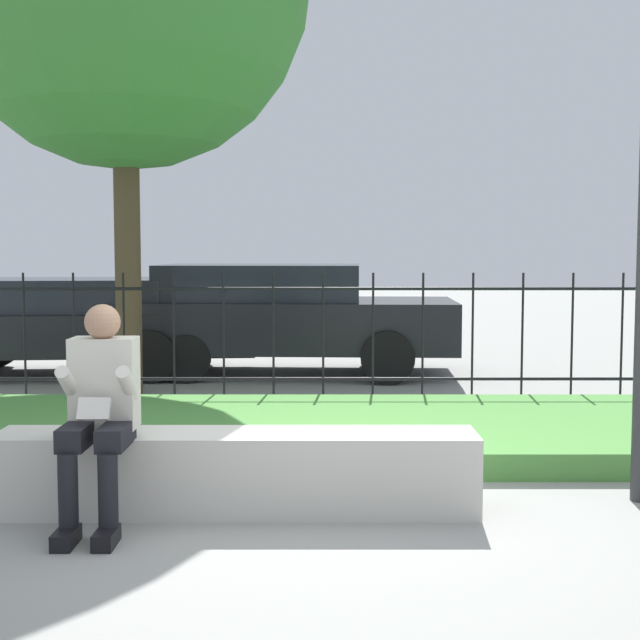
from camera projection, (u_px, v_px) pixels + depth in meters
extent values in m
plane|color=gray|center=(287.00, 512.00, 5.50)|extent=(60.00, 60.00, 0.00)
cube|color=beige|center=(240.00, 472.00, 5.48)|extent=(2.95, 0.46, 0.50)
cube|color=#9B978F|center=(240.00, 505.00, 5.49)|extent=(2.83, 0.43, 0.08)
cube|color=black|center=(69.00, 538.00, 4.87)|extent=(0.11, 0.26, 0.09)
cylinder|color=black|center=(71.00, 490.00, 4.91)|extent=(0.11, 0.11, 0.41)
cube|color=black|center=(81.00, 435.00, 5.09)|extent=(0.15, 0.42, 0.13)
cube|color=black|center=(110.00, 538.00, 4.87)|extent=(0.11, 0.26, 0.09)
cylinder|color=black|center=(111.00, 490.00, 4.91)|extent=(0.11, 0.11, 0.41)
cube|color=black|center=(119.00, 435.00, 5.09)|extent=(0.15, 0.42, 0.13)
cube|color=beige|center=(108.00, 383.00, 5.28)|extent=(0.38, 0.24, 0.54)
sphere|color=tan|center=(106.00, 322.00, 5.23)|extent=(0.21, 0.21, 0.21)
cylinder|color=beige|center=(71.00, 383.00, 5.12)|extent=(0.08, 0.29, 0.24)
cylinder|color=beige|center=(131.00, 383.00, 5.12)|extent=(0.08, 0.29, 0.24)
cube|color=beige|center=(97.00, 409.00, 5.03)|extent=(0.18, 0.09, 0.13)
cube|color=#4C893D|center=(296.00, 431.00, 7.45)|extent=(9.19, 2.55, 0.20)
cylinder|color=black|center=(302.00, 379.00, 9.21)|extent=(7.19, 0.03, 0.03)
cylinder|color=black|center=(301.00, 289.00, 9.14)|extent=(7.19, 0.03, 0.03)
cylinder|color=black|center=(28.00, 339.00, 9.19)|extent=(0.02, 0.02, 1.38)
cylinder|color=black|center=(78.00, 339.00, 9.19)|extent=(0.02, 0.02, 1.38)
cylinder|color=black|center=(127.00, 339.00, 9.19)|extent=(0.02, 0.02, 1.38)
cylinder|color=black|center=(177.00, 339.00, 9.19)|extent=(0.02, 0.02, 1.38)
cylinder|color=black|center=(227.00, 339.00, 9.18)|extent=(0.02, 0.02, 1.38)
cylinder|color=black|center=(277.00, 339.00, 9.18)|extent=(0.02, 0.02, 1.38)
cylinder|color=black|center=(326.00, 339.00, 9.18)|extent=(0.02, 0.02, 1.38)
cylinder|color=black|center=(376.00, 339.00, 9.18)|extent=(0.02, 0.02, 1.38)
cylinder|color=black|center=(426.00, 339.00, 9.18)|extent=(0.02, 0.02, 1.38)
cylinder|color=black|center=(476.00, 339.00, 9.18)|extent=(0.02, 0.02, 1.38)
cylinder|color=black|center=(526.00, 339.00, 9.17)|extent=(0.02, 0.02, 1.38)
cylinder|color=black|center=(575.00, 339.00, 9.17)|extent=(0.02, 0.02, 1.38)
cylinder|color=black|center=(625.00, 339.00, 9.17)|extent=(0.02, 0.02, 1.38)
cube|color=black|center=(89.00, 331.00, 11.46)|extent=(4.46, 2.03, 0.53)
cube|color=black|center=(74.00, 295.00, 11.41)|extent=(2.50, 1.67, 0.42)
cylinder|color=black|center=(190.00, 359.00, 10.76)|extent=(0.60, 0.25, 0.59)
cylinder|color=black|center=(198.00, 344.00, 12.40)|extent=(0.60, 0.25, 0.59)
cylinder|color=black|center=(0.00, 346.00, 12.19)|extent=(0.60, 0.25, 0.59)
cube|color=black|center=(278.00, 324.00, 11.54)|extent=(4.68, 2.01, 0.63)
cube|color=black|center=(264.00, 282.00, 11.50)|extent=(2.60, 1.70, 0.46)
cylinder|color=black|center=(391.00, 358.00, 10.61)|extent=(0.66, 0.23, 0.65)
cylinder|color=black|center=(387.00, 342.00, 12.38)|extent=(0.66, 0.23, 0.65)
cylinder|color=black|center=(154.00, 356.00, 10.74)|extent=(0.66, 0.23, 0.65)
cylinder|color=black|center=(183.00, 341.00, 12.51)|extent=(0.66, 0.23, 0.65)
cylinder|color=#4C3D28|center=(131.00, 241.00, 9.88)|extent=(0.29, 0.29, 3.41)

